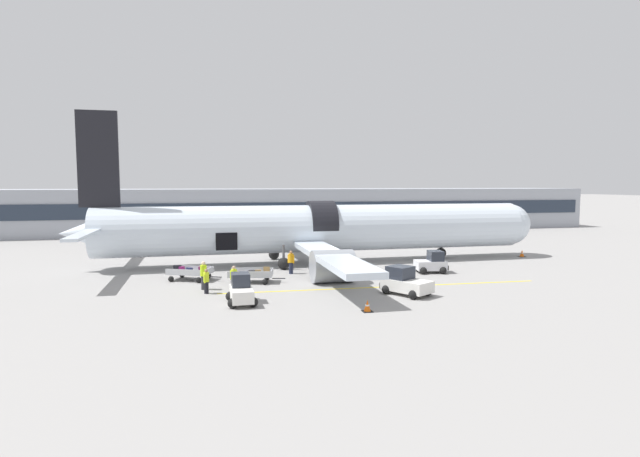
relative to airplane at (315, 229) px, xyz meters
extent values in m
plane|color=gray|center=(-0.23, -5.98, -2.96)|extent=(500.00, 500.00, 0.00)
cube|color=yellow|center=(2.20, -11.12, -2.96)|extent=(21.87, 1.10, 0.01)
cube|color=#9EA3AD|center=(-0.23, 31.62, 0.11)|extent=(98.64, 12.46, 6.14)
cube|color=#232D3D|center=(-0.23, 25.33, 0.42)|extent=(96.67, 0.16, 1.97)
cylinder|color=silver|center=(0.48, 0.00, 0.06)|extent=(37.16, 4.05, 4.05)
sphere|color=silver|center=(19.06, 0.00, 0.06)|extent=(3.85, 3.85, 3.85)
cone|color=silver|center=(-18.09, 0.00, 0.06)|extent=(4.66, 3.73, 3.73)
cylinder|color=black|center=(0.48, -0.04, 0.42)|extent=(2.23, 4.06, 4.06)
cube|color=black|center=(-17.33, 0.00, 5.83)|extent=(3.04, 0.28, 7.49)
cube|color=silver|center=(-17.48, -4.59, 0.46)|extent=(1.02, 9.19, 0.20)
cube|color=silver|center=(-17.48, 4.60, 0.46)|extent=(1.02, 9.19, 0.20)
cube|color=silver|center=(-1.00, -8.81, -1.06)|extent=(2.43, 16.41, 0.40)
cube|color=silver|center=(-1.00, 8.82, -1.06)|extent=(2.43, 16.41, 0.40)
cylinder|color=gray|center=(-0.80, -8.92, -1.79)|extent=(2.89, 2.28, 2.28)
cylinder|color=gray|center=(-0.80, 8.92, -1.79)|extent=(2.89, 2.28, 2.28)
cube|color=black|center=(-7.69, -2.00, -0.65)|extent=(1.70, 0.12, 1.40)
cylinder|color=#56565B|center=(12.00, 0.00, -1.72)|extent=(0.22, 0.22, 1.52)
sphere|color=black|center=(12.00, 0.00, -2.48)|extent=(0.96, 0.96, 0.96)
cylinder|color=#56565B|center=(-3.23, -2.72, -1.72)|extent=(0.22, 0.22, 1.52)
sphere|color=black|center=(-3.23, -2.72, -2.48)|extent=(0.96, 0.96, 0.96)
cylinder|color=#56565B|center=(-3.23, 2.73, -1.72)|extent=(0.22, 0.22, 1.52)
sphere|color=black|center=(-3.23, 2.73, -2.48)|extent=(0.96, 0.96, 0.96)
cube|color=silver|center=(2.72, -13.64, -2.36)|extent=(2.91, 3.40, 0.72)
cube|color=#232833|center=(2.45, -13.19, -1.62)|extent=(1.87, 1.86, 0.78)
cube|color=black|center=(1.94, -12.31, -2.51)|extent=(1.31, 0.84, 0.36)
sphere|color=black|center=(2.86, -12.37, -2.68)|extent=(0.56, 0.56, 0.56)
sphere|color=black|center=(1.54, -13.15, -2.68)|extent=(0.56, 0.56, 0.56)
sphere|color=black|center=(3.90, -14.13, -2.68)|extent=(0.56, 0.56, 0.56)
sphere|color=black|center=(2.57, -14.91, -2.68)|extent=(0.56, 0.56, 0.56)
cube|color=silver|center=(7.63, -6.79, -2.38)|extent=(2.47, 1.89, 0.69)
cube|color=#232833|center=(8.02, -6.85, -1.65)|extent=(1.21, 1.46, 0.76)
cube|color=black|center=(8.79, -6.97, -2.51)|extent=(0.33, 1.41, 0.35)
sphere|color=black|center=(8.27, -7.64, -2.68)|extent=(0.56, 0.56, 0.56)
sphere|color=black|center=(8.50, -6.17, -2.68)|extent=(0.56, 0.56, 0.56)
sphere|color=black|center=(6.75, -7.40, -2.68)|extent=(0.56, 0.56, 0.56)
sphere|color=black|center=(6.98, -5.94, -2.68)|extent=(0.56, 0.56, 0.56)
cube|color=silver|center=(-7.47, -13.67, -2.37)|extent=(1.22, 2.67, 0.70)
cube|color=#232833|center=(-7.48, -13.20, -1.63)|extent=(1.03, 1.21, 0.77)
cube|color=black|center=(-7.48, -12.28, -2.51)|extent=(1.08, 0.13, 0.35)
sphere|color=black|center=(-6.91, -12.75, -2.68)|extent=(0.56, 0.56, 0.56)
sphere|color=black|center=(-8.05, -12.77, -2.68)|extent=(0.56, 0.56, 0.56)
sphere|color=black|center=(-6.89, -14.57, -2.68)|extent=(0.56, 0.56, 0.56)
sphere|color=black|center=(-8.03, -14.58, -2.68)|extent=(0.56, 0.56, 0.56)
cube|color=#B7BABF|center=(-6.34, -7.50, -2.47)|extent=(3.32, 2.25, 0.05)
cube|color=#B7BABF|center=(-4.89, -7.82, -2.24)|extent=(0.41, 1.60, 0.41)
cube|color=#B7BABF|center=(-6.51, -8.26, -2.24)|extent=(2.91, 0.71, 0.41)
cube|color=#B7BABF|center=(-6.17, -6.73, -2.24)|extent=(2.91, 0.71, 0.41)
cube|color=#333338|center=(-4.42, -7.93, -2.68)|extent=(0.90, 0.27, 0.06)
sphere|color=black|center=(-5.48, -8.52, -2.76)|extent=(0.40, 0.40, 0.40)
sphere|color=black|center=(-5.12, -6.94, -2.76)|extent=(0.40, 0.40, 0.40)
sphere|color=black|center=(-7.55, -8.06, -2.76)|extent=(0.40, 0.40, 0.40)
sphere|color=black|center=(-7.20, -6.47, -2.76)|extent=(0.40, 0.40, 0.40)
cube|color=olive|center=(-5.23, -7.58, -2.17)|extent=(0.46, 0.34, 0.56)
cube|color=#2D2D33|center=(-6.24, -7.47, -2.28)|extent=(0.51, 0.27, 0.35)
cube|color=olive|center=(-5.84, -7.65, -2.26)|extent=(0.45, 0.29, 0.39)
cube|color=#4C1E1E|center=(-7.13, -7.31, -2.32)|extent=(0.53, 0.37, 0.26)
cube|color=#B7BABF|center=(-10.48, -5.61, -2.46)|extent=(3.40, 2.77, 0.05)
cube|color=#B7BABF|center=(-9.15, -6.20, -2.24)|extent=(0.75, 1.58, 0.38)
cube|color=#B7BABF|center=(-10.82, -6.36, -2.24)|extent=(2.67, 1.25, 0.38)
cube|color=#B7BABF|center=(-10.14, -4.86, -2.24)|extent=(2.67, 1.25, 0.38)
cube|color=#333338|center=(-8.72, -6.40, -2.67)|extent=(0.85, 0.44, 0.06)
sphere|color=black|center=(-9.88, -6.81, -2.76)|extent=(0.40, 0.40, 0.40)
sphere|color=black|center=(-9.18, -5.26, -2.76)|extent=(0.40, 0.40, 0.40)
sphere|color=black|center=(-11.77, -5.96, -2.76)|extent=(0.40, 0.40, 0.40)
sphere|color=black|center=(-11.07, -4.40, -2.76)|extent=(0.40, 0.40, 0.40)
cube|color=#721951|center=(-11.06, -5.18, -2.23)|extent=(0.44, 0.39, 0.40)
cube|color=#1E2347|center=(-10.52, -5.82, -2.23)|extent=(0.50, 0.43, 0.41)
cube|color=#721951|center=(-9.66, -5.58, -2.23)|extent=(0.47, 0.37, 0.41)
cube|color=black|center=(-11.37, -4.94, -2.19)|extent=(0.58, 0.38, 0.47)
cylinder|color=#2D2D33|center=(-9.55, -9.14, -2.51)|extent=(0.45, 0.45, 0.90)
cylinder|color=#B7E019|center=(-9.55, -9.14, -1.71)|extent=(0.58, 0.58, 0.71)
sphere|color=beige|center=(-9.55, -9.14, -1.23)|extent=(0.25, 0.25, 0.25)
cylinder|color=#B7E019|center=(-9.42, -9.36, -1.78)|extent=(0.18, 0.18, 0.65)
cylinder|color=#B7E019|center=(-9.67, -8.93, -1.78)|extent=(0.18, 0.18, 0.65)
cylinder|color=#1E2338|center=(-3.00, -4.79, -2.53)|extent=(0.45, 0.45, 0.87)
cylinder|color=orange|center=(-3.00, -4.79, -1.75)|extent=(0.57, 0.57, 0.68)
sphere|color=#9E7556|center=(-3.00, -4.79, -1.29)|extent=(0.24, 0.24, 0.24)
cylinder|color=orange|center=(-3.16, -4.62, -1.83)|extent=(0.18, 0.18, 0.63)
cylinder|color=orange|center=(-2.83, -4.97, -1.83)|extent=(0.18, 0.18, 0.63)
cylinder|color=#1E2338|center=(-7.67, -10.29, -2.55)|extent=(0.42, 0.42, 0.81)
cylinder|color=#CCE523|center=(-7.67, -10.29, -1.83)|extent=(0.53, 0.53, 0.64)
sphere|color=tan|center=(-7.67, -10.29, -1.40)|extent=(0.22, 0.22, 0.22)
cylinder|color=#CCE523|center=(-7.84, -10.14, -1.90)|extent=(0.17, 0.17, 0.59)
cylinder|color=#CCE523|center=(-7.49, -10.43, -1.90)|extent=(0.17, 0.17, 0.59)
cylinder|color=black|center=(-9.39, -10.42, -2.58)|extent=(0.37, 0.37, 0.75)
cylinder|color=#CCE523|center=(-9.39, -10.42, -1.91)|extent=(0.47, 0.47, 0.59)
sphere|color=#9E7556|center=(-9.39, -10.42, -1.51)|extent=(0.21, 0.21, 0.21)
cylinder|color=#CCE523|center=(-9.48, -10.60, -1.98)|extent=(0.15, 0.15, 0.54)
cylinder|color=#CCE523|center=(-9.30, -10.23, -1.98)|extent=(0.15, 0.15, 0.54)
cube|color=black|center=(19.82, -1.07, -2.95)|extent=(0.60, 0.60, 0.03)
cone|color=orange|center=(19.82, -1.07, -2.64)|extent=(0.44, 0.44, 0.65)
cylinder|color=white|center=(19.82, -1.07, -2.60)|extent=(0.26, 0.26, 0.08)
cube|color=black|center=(-1.01, -16.98, -2.95)|extent=(0.55, 0.55, 0.03)
cone|color=orange|center=(-1.01, -16.98, -2.64)|extent=(0.41, 0.41, 0.63)
cylinder|color=white|center=(-1.01, -16.98, -2.61)|extent=(0.24, 0.24, 0.08)
camera|label=1|loc=(-9.63, -42.03, 3.90)|focal=28.00mm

